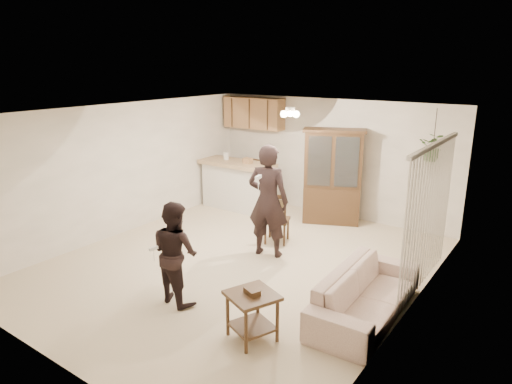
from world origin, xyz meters
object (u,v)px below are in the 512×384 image
Objects in this scene: china_hutch at (333,177)px; chair_bar at (254,194)px; side_table at (252,315)px; chair_hutch_right at (277,228)px; child at (175,256)px; chair_hutch_left at (320,203)px; adult at (268,205)px; sofa at (366,290)px.

chair_bar is at bearing 158.61° from china_hutch.
side_table is 3.12m from chair_hutch_right.
child is 4.33m from chair_hutch_left.
china_hutch is 2.02m from chair_bar.
adult is at bearing -117.76° from china_hutch.
china_hutch reaches higher than child.
china_hutch is at bearing 104.32° from side_table.
child is at bearing 114.65° from sofa.
child is 2.66m from chair_hutch_right.
chair_bar is at bearing -63.19° from adult.
chair_hutch_right is (-1.44, 2.77, -0.04)m from side_table.
chair_bar is (-1.63, 4.12, -0.37)m from child.
china_hutch reaches higher than chair_hutch_left.
chair_hutch_left is (-2.32, 3.16, -0.04)m from sofa.
chair_hutch_left is (-1.42, 4.45, 0.01)m from side_table.
sofa is at bearing -144.54° from child.
adult is (-2.16, 0.90, 0.53)m from sofa.
chair_bar reaches higher than chair_hutch_right.
chair_bar is 1.62m from chair_hutch_left.
child is at bearing 72.23° from adult.
child is 1.40× the size of chair_hutch_right.
sofa reaches higher than side_table.
child is 1.18× the size of chair_hutch_left.
chair_hutch_left is (-0.16, 2.26, -0.58)m from adult.
side_table is at bearing -48.19° from chair_bar.
adult is at bearing 87.28° from chair_hutch_right.
child is 0.69× the size of china_hutch.
chair_hutch_left is at bearing 13.24° from chair_bar.
china_hutch reaches higher than sofa.
adult reaches higher than side_table.
adult is at bearing -42.93° from chair_bar.
adult is 1.57× the size of chair_hutch_left.
chair_bar is at bearing -115.91° from chair_hutch_left.
adult reaches higher than sofa.
chair_hutch_right is at bearing 55.69° from sofa.
sofa is 1.63× the size of chair_hutch_left.
child reaches higher than chair_hutch_left.
china_hutch is 1.70× the size of chair_hutch_left.
child is 4.45m from chair_bar.
china_hutch reaches higher than chair_bar.
china_hutch is (0.14, 2.15, 0.06)m from adult.
side_table is at bearing -99.67° from china_hutch.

